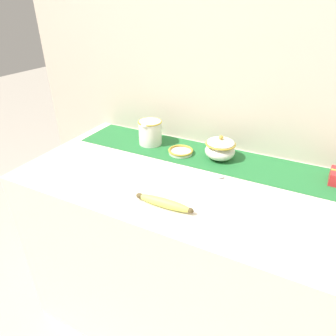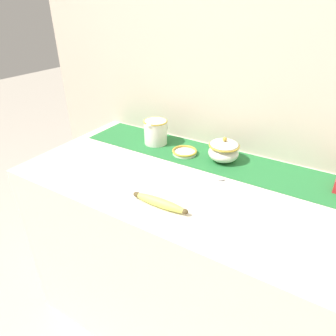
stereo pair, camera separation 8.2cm
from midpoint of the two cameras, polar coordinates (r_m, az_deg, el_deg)
ground_plane at (r=1.84m, az=0.84°, el=-25.44°), size 12.00×12.00×0.00m
countertop at (r=1.50m, az=0.96°, el=-15.91°), size 1.35×0.70×0.87m
back_wall at (r=1.43m, az=8.08°, el=16.96°), size 2.15×0.04×2.40m
table_runner at (r=1.41m, az=4.95°, el=2.42°), size 1.24×0.26×0.00m
cream_pitcher at (r=1.50m, az=-4.98°, el=6.91°), size 0.12×0.14×0.12m
sugar_bowl at (r=1.36m, az=8.20°, el=3.64°), size 0.14×0.14×0.11m
small_dish at (r=1.41m, az=0.77°, el=3.17°), size 0.12×0.12×0.02m
banana at (r=1.05m, az=-3.04°, el=-6.71°), size 0.22×0.04×0.03m
spoon at (r=1.24m, az=7.11°, el=-1.59°), size 0.19×0.05×0.01m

